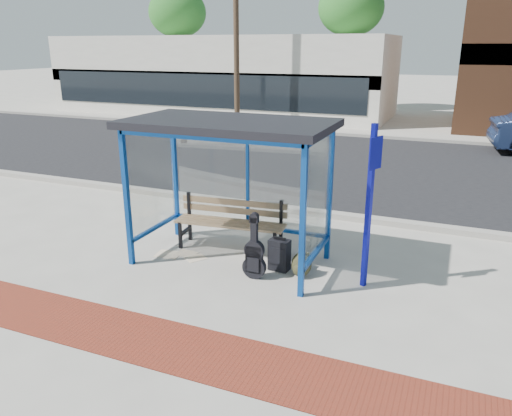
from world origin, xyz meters
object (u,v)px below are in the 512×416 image
at_px(suitcase, 279,255).
at_px(guitar_bag, 254,256).
at_px(bench, 231,220).
at_px(backpack, 301,265).

bearing_deg(suitcase, guitar_bag, -116.39).
height_order(bench, guitar_bag, guitar_bag).
xyz_separation_m(bench, suitcase, (1.13, -0.57, -0.27)).
xyz_separation_m(guitar_bag, backpack, (0.67, 0.35, -0.19)).
bearing_deg(suitcase, backpack, -6.06).
bearing_deg(guitar_bag, backpack, 25.47).
height_order(suitcase, backpack, suitcase).
xyz_separation_m(bench, backpack, (1.53, -0.65, -0.34)).
height_order(guitar_bag, backpack, guitar_bag).
bearing_deg(guitar_bag, suitcase, 56.19).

